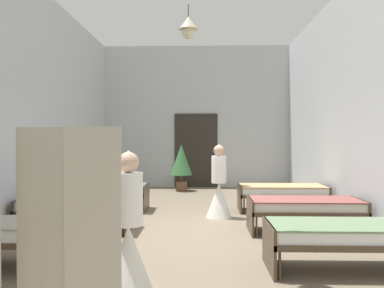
{
  "coord_description": "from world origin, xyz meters",
  "views": [
    {
      "loc": [
        0.23,
        -6.64,
        1.62
      ],
      "look_at": [
        0.0,
        1.34,
        1.49
      ],
      "focal_mm": 36.28,
      "sensor_mm": 36.0,
      "label": 1
    }
  ],
  "objects_px": {
    "nurse_mid_aisle": "(129,241)",
    "bed_left_row_2": "(105,191)",
    "privacy_screen": "(39,239)",
    "bed_left_row_1": "(77,206)",
    "bed_right_row_2": "(282,191)",
    "bed_right_row_0": "(346,235)",
    "nurse_near_aisle": "(219,191)",
    "bed_right_row_1": "(305,207)",
    "potted_plant": "(181,162)",
    "bed_left_row_0": "(27,232)"
  },
  "relations": [
    {
      "from": "bed_left_row_1",
      "to": "bed_right_row_2",
      "type": "height_order",
      "value": "same"
    },
    {
      "from": "nurse_mid_aisle",
      "to": "privacy_screen",
      "type": "relative_size",
      "value": 0.87
    },
    {
      "from": "bed_left_row_0",
      "to": "nurse_mid_aisle",
      "type": "xyz_separation_m",
      "value": [
        1.41,
        -0.72,
        0.09
      ]
    },
    {
      "from": "bed_left_row_1",
      "to": "bed_right_row_2",
      "type": "bearing_deg",
      "value": 25.8
    },
    {
      "from": "bed_right_row_2",
      "to": "bed_left_row_0",
      "type": "bearing_deg",
      "value": -135.96
    },
    {
      "from": "potted_plant",
      "to": "nurse_mid_aisle",
      "type": "bearing_deg",
      "value": -90.9
    },
    {
      "from": "bed_right_row_0",
      "to": "potted_plant",
      "type": "height_order",
      "value": "potted_plant"
    },
    {
      "from": "bed_left_row_0",
      "to": "potted_plant",
      "type": "distance_m",
      "value": 7.19
    },
    {
      "from": "bed_right_row_0",
      "to": "nurse_near_aisle",
      "type": "bearing_deg",
      "value": 114.54
    },
    {
      "from": "bed_left_row_2",
      "to": "bed_right_row_2",
      "type": "relative_size",
      "value": 1.0
    },
    {
      "from": "bed_left_row_2",
      "to": "privacy_screen",
      "type": "distance_m",
      "value": 5.75
    },
    {
      "from": "potted_plant",
      "to": "privacy_screen",
      "type": "bearing_deg",
      "value": -93.77
    },
    {
      "from": "bed_left_row_2",
      "to": "bed_right_row_2",
      "type": "distance_m",
      "value": 3.93
    },
    {
      "from": "bed_right_row_2",
      "to": "privacy_screen",
      "type": "bearing_deg",
      "value": -117.78
    },
    {
      "from": "bed_left_row_1",
      "to": "nurse_mid_aisle",
      "type": "relative_size",
      "value": 1.28
    },
    {
      "from": "bed_right_row_1",
      "to": "nurse_near_aisle",
      "type": "height_order",
      "value": "nurse_near_aisle"
    },
    {
      "from": "bed_left_row_0",
      "to": "bed_right_row_2",
      "type": "bearing_deg",
      "value": 44.04
    },
    {
      "from": "bed_left_row_2",
      "to": "nurse_near_aisle",
      "type": "relative_size",
      "value": 1.28
    },
    {
      "from": "bed_left_row_0",
      "to": "bed_right_row_1",
      "type": "xyz_separation_m",
      "value": [
        3.93,
        1.9,
        0.0
      ]
    },
    {
      "from": "bed_right_row_2",
      "to": "bed_left_row_1",
      "type": "bearing_deg",
      "value": -154.2
    },
    {
      "from": "bed_left_row_2",
      "to": "bed_right_row_2",
      "type": "xyz_separation_m",
      "value": [
        3.93,
        0.0,
        0.0
      ]
    },
    {
      "from": "bed_left_row_0",
      "to": "bed_left_row_2",
      "type": "xyz_separation_m",
      "value": [
        0.0,
        3.8,
        0.0
      ]
    },
    {
      "from": "bed_right_row_0",
      "to": "potted_plant",
      "type": "xyz_separation_m",
      "value": [
        -2.4,
        7.01,
        0.45
      ]
    },
    {
      "from": "bed_right_row_0",
      "to": "nurse_mid_aisle",
      "type": "bearing_deg",
      "value": -164.07
    },
    {
      "from": "bed_right_row_2",
      "to": "nurse_near_aisle",
      "type": "distance_m",
      "value": 1.58
    },
    {
      "from": "bed_left_row_0",
      "to": "bed_left_row_2",
      "type": "height_order",
      "value": "same"
    },
    {
      "from": "nurse_near_aisle",
      "to": "potted_plant",
      "type": "relative_size",
      "value": 1.05
    },
    {
      "from": "bed_left_row_1",
      "to": "nurse_near_aisle",
      "type": "xyz_separation_m",
      "value": [
        2.51,
        1.2,
        0.09
      ]
    },
    {
      "from": "bed_left_row_2",
      "to": "potted_plant",
      "type": "distance_m",
      "value": 3.59
    },
    {
      "from": "nurse_mid_aisle",
      "to": "potted_plant",
      "type": "relative_size",
      "value": 1.05
    },
    {
      "from": "nurse_near_aisle",
      "to": "privacy_screen",
      "type": "xyz_separation_m",
      "value": [
        -1.56,
        -4.96,
        0.32
      ]
    },
    {
      "from": "nurse_mid_aisle",
      "to": "potted_plant",
      "type": "height_order",
      "value": "nurse_mid_aisle"
    },
    {
      "from": "bed_right_row_1",
      "to": "nurse_near_aisle",
      "type": "xyz_separation_m",
      "value": [
        -1.42,
        1.2,
        0.09
      ]
    },
    {
      "from": "bed_right_row_0",
      "to": "bed_right_row_2",
      "type": "height_order",
      "value": "same"
    },
    {
      "from": "bed_right_row_1",
      "to": "privacy_screen",
      "type": "height_order",
      "value": "privacy_screen"
    },
    {
      "from": "bed_left_row_2",
      "to": "bed_left_row_1",
      "type": "bearing_deg",
      "value": -90.0
    },
    {
      "from": "bed_right_row_2",
      "to": "nurse_mid_aisle",
      "type": "relative_size",
      "value": 1.28
    },
    {
      "from": "privacy_screen",
      "to": "bed_left_row_2",
      "type": "bearing_deg",
      "value": 112.75
    },
    {
      "from": "bed_left_row_1",
      "to": "privacy_screen",
      "type": "xyz_separation_m",
      "value": [
        0.95,
        -3.76,
        0.41
      ]
    },
    {
      "from": "bed_left_row_0",
      "to": "bed_right_row_2",
      "type": "height_order",
      "value": "same"
    },
    {
      "from": "bed_left_row_1",
      "to": "potted_plant",
      "type": "bearing_deg",
      "value": 73.29
    },
    {
      "from": "bed_left_row_0",
      "to": "bed_left_row_1",
      "type": "bearing_deg",
      "value": 90.0
    },
    {
      "from": "bed_right_row_0",
      "to": "nurse_near_aisle",
      "type": "distance_m",
      "value": 3.41
    },
    {
      "from": "bed_left_row_0",
      "to": "privacy_screen",
      "type": "distance_m",
      "value": 2.13
    },
    {
      "from": "bed_right_row_2",
      "to": "nurse_near_aisle",
      "type": "bearing_deg",
      "value": -153.72
    },
    {
      "from": "bed_left_row_1",
      "to": "bed_left_row_2",
      "type": "xyz_separation_m",
      "value": [
        0.0,
        1.9,
        0.0
      ]
    },
    {
      "from": "nurse_mid_aisle",
      "to": "bed_left_row_2",
      "type": "bearing_deg",
      "value": -58.51
    },
    {
      "from": "bed_left_row_2",
      "to": "privacy_screen",
      "type": "height_order",
      "value": "privacy_screen"
    },
    {
      "from": "bed_left_row_2",
      "to": "bed_right_row_2",
      "type": "height_order",
      "value": "same"
    },
    {
      "from": "bed_left_row_0",
      "to": "bed_left_row_1",
      "type": "relative_size",
      "value": 1.0
    }
  ]
}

